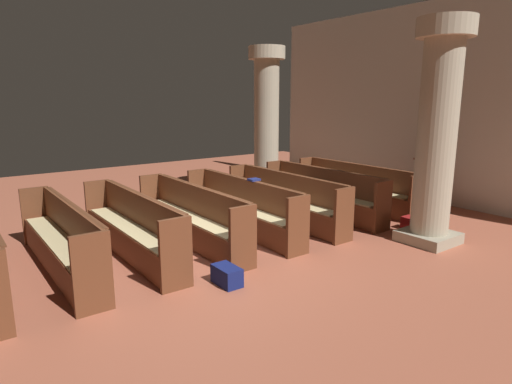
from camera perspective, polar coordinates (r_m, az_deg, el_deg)
The scene contains 15 objects.
ground_plane at distance 6.89m, azimuth -6.21°, elevation -8.17°, with size 19.20×19.20×0.00m, color #AD5B42.
back_wall at distance 10.87m, azimuth 22.78°, elevation 10.55°, with size 10.00×0.16×4.50m, color beige.
pew_row_0 at distance 9.90m, azimuth 12.82°, elevation 0.86°, with size 3.15×0.47×0.95m.
pew_row_1 at distance 9.16m, azimuth 8.65°, elevation 0.12°, with size 3.15×0.46×0.95m.
pew_row_2 at distance 8.48m, azimuth 3.76°, elevation -0.74°, with size 3.15×0.46×0.95m.
pew_row_3 at distance 7.87m, azimuth -1.92°, elevation -1.74°, with size 3.15×0.47×0.95m.
pew_row_4 at distance 7.36m, azimuth -8.49°, elevation -2.88°, with size 3.15×0.46×0.95m.
pew_row_5 at distance 6.95m, azimuth -15.94°, elevation -4.11°, with size 3.15×0.46×0.95m.
pew_row_6 at distance 6.68m, azimuth -24.17°, elevation -5.39°, with size 3.15×0.47×0.95m.
pillar_aisle_side at distance 7.64m, azimuth 22.60°, elevation 7.37°, with size 0.89×0.89×3.60m.
pillar_far_side at distance 10.93m, azimuth 1.38°, elevation 9.48°, with size 0.89×0.89×3.60m.
lectern at distance 10.47m, azimuth 21.23°, elevation 0.71°, with size 0.48×0.45×1.08m.
hymn_book at distance 7.77m, azimuth -0.27°, elevation 1.63°, with size 0.17×0.19×0.04m, color navy.
kneeler_box_navy at distance 5.80m, azimuth -3.83°, elevation -10.84°, with size 0.42×0.25×0.25m, color navy.
kneeler_box_red at distance 8.55m, azimuth 19.87°, elevation -3.94°, with size 0.39×0.26×0.24m, color maroon.
Camera 1 is at (5.59, -3.24, 2.39)m, focal length 30.61 mm.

